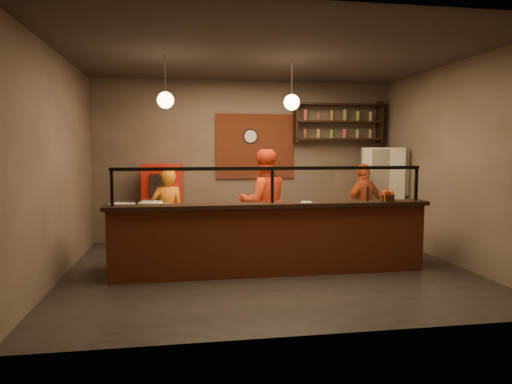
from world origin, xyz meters
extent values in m
plane|color=black|center=(0.00, 0.00, 0.00)|extent=(6.00, 6.00, 0.00)
plane|color=#322B27|center=(0.00, 0.00, 3.20)|extent=(6.00, 6.00, 0.00)
plane|color=#68594C|center=(0.00, 2.50, 1.60)|extent=(6.00, 0.00, 6.00)
plane|color=#68594C|center=(-3.00, 0.00, 1.60)|extent=(0.00, 5.00, 5.00)
plane|color=#68594C|center=(3.00, 0.00, 1.60)|extent=(0.00, 5.00, 5.00)
plane|color=#68594C|center=(0.00, -2.50, 1.60)|extent=(6.00, 0.00, 6.00)
cube|color=brown|center=(0.20, 2.47, 1.90)|extent=(1.60, 0.04, 1.30)
cube|color=brown|center=(0.00, -0.30, 0.50)|extent=(4.60, 0.25, 1.00)
cube|color=black|center=(0.00, -0.30, 1.03)|extent=(4.70, 0.37, 0.06)
cube|color=gray|center=(0.00, 0.20, 0.42)|extent=(4.60, 0.75, 0.85)
cube|color=white|center=(0.00, 0.20, 0.88)|extent=(4.60, 0.75, 0.05)
cube|color=white|center=(0.00, -0.30, 1.31)|extent=(4.40, 0.02, 0.50)
cube|color=black|center=(0.00, -0.30, 1.56)|extent=(4.50, 0.05, 0.05)
cube|color=black|center=(-2.22, -0.30, 1.31)|extent=(0.04, 0.04, 0.50)
cube|color=black|center=(0.00, -0.30, 1.31)|extent=(0.04, 0.04, 0.50)
cube|color=black|center=(2.22, -0.30, 1.31)|extent=(0.04, 0.04, 0.50)
cube|color=black|center=(1.90, 2.32, 2.05)|extent=(1.80, 0.28, 0.04)
cube|color=black|center=(1.90, 2.32, 2.40)|extent=(1.80, 0.28, 0.04)
cube|color=black|center=(1.90, 2.32, 2.75)|extent=(1.80, 0.28, 0.04)
cube|color=black|center=(1.00, 2.32, 2.40)|extent=(0.04, 0.28, 0.85)
cube|color=black|center=(2.80, 2.32, 2.40)|extent=(0.04, 0.28, 0.85)
cylinder|color=black|center=(0.10, 2.46, 2.10)|extent=(0.30, 0.04, 0.30)
cylinder|color=black|center=(-1.50, 0.20, 2.90)|extent=(0.01, 0.01, 0.60)
sphere|color=#FFC78C|center=(-1.50, 0.20, 2.55)|extent=(0.24, 0.24, 0.24)
cylinder|color=black|center=(0.40, 0.20, 2.90)|extent=(0.01, 0.01, 0.60)
sphere|color=#FFC78C|center=(0.40, 0.20, 2.55)|extent=(0.24, 0.24, 0.24)
imported|color=orange|center=(-1.53, 1.15, 0.75)|extent=(0.61, 0.45, 1.51)
imported|color=red|center=(0.12, 1.05, 0.92)|extent=(0.95, 0.78, 1.84)
imported|color=#C44112|center=(2.05, 1.27, 0.79)|extent=(1.00, 0.74, 1.58)
cube|color=beige|center=(2.60, 1.72, 0.93)|extent=(0.98, 0.94, 1.87)
cube|color=red|center=(-1.63, 2.15, 0.78)|extent=(0.77, 0.73, 1.56)
cylinder|color=beige|center=(-0.24, 0.20, 0.91)|extent=(0.61, 0.61, 0.01)
cube|color=silver|center=(-2.15, 0.09, 0.98)|extent=(0.37, 0.34, 0.15)
cube|color=white|center=(-1.75, 0.29, 0.97)|extent=(0.34, 0.30, 0.15)
cube|color=white|center=(-1.64, -0.04, 0.97)|extent=(0.34, 0.30, 0.15)
cylinder|color=yellow|center=(-1.77, 0.32, 0.93)|extent=(0.32, 0.24, 0.06)
cube|color=black|center=(1.74, -0.33, 1.11)|extent=(0.20, 0.16, 0.10)
cylinder|color=black|center=(1.46, -0.26, 1.17)|extent=(0.06, 0.06, 0.22)
cylinder|color=silver|center=(0.51, -0.31, 1.07)|extent=(0.19, 0.19, 0.01)
camera|label=1|loc=(-1.28, -6.69, 1.81)|focal=32.00mm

